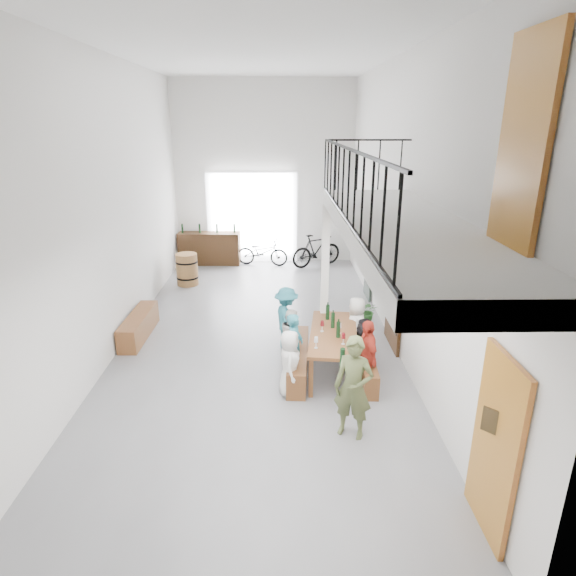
{
  "coord_description": "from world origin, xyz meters",
  "views": [
    {
      "loc": [
        0.44,
        -9.08,
        4.29
      ],
      "look_at": [
        0.6,
        -0.5,
        1.3
      ],
      "focal_mm": 30.0,
      "sensor_mm": 36.0,
      "label": 1
    }
  ],
  "objects_px": {
    "oak_barrel": "(187,269)",
    "host_standing": "(353,388)",
    "bicycle_near": "(262,252)",
    "bench_inner": "(298,360)",
    "tasting_table": "(333,337)",
    "side_bench": "(139,326)",
    "serving_counter": "(209,248)"
  },
  "relations": [
    {
      "from": "side_bench",
      "to": "serving_counter",
      "type": "xyz_separation_m",
      "value": [
        0.75,
        5.45,
        0.26
      ]
    },
    {
      "from": "side_bench",
      "to": "bicycle_near",
      "type": "distance_m",
      "value": 5.8
    },
    {
      "from": "host_standing",
      "to": "bicycle_near",
      "type": "distance_m",
      "value": 8.82
    },
    {
      "from": "oak_barrel",
      "to": "bicycle_near",
      "type": "bearing_deg",
      "value": 42.94
    },
    {
      "from": "host_standing",
      "to": "serving_counter",
      "type": "bearing_deg",
      "value": 134.71
    },
    {
      "from": "tasting_table",
      "to": "bench_inner",
      "type": "bearing_deg",
      "value": -178.22
    },
    {
      "from": "bench_inner",
      "to": "oak_barrel",
      "type": "bearing_deg",
      "value": 124.7
    },
    {
      "from": "serving_counter",
      "to": "bicycle_near",
      "type": "distance_m",
      "value": 1.68
    },
    {
      "from": "tasting_table",
      "to": "oak_barrel",
      "type": "distance_m",
      "value": 6.1
    },
    {
      "from": "bench_inner",
      "to": "host_standing",
      "type": "relative_size",
      "value": 1.3
    },
    {
      "from": "side_bench",
      "to": "host_standing",
      "type": "distance_m",
      "value": 5.26
    },
    {
      "from": "side_bench",
      "to": "oak_barrel",
      "type": "distance_m",
      "value": 3.43
    },
    {
      "from": "oak_barrel",
      "to": "host_standing",
      "type": "height_order",
      "value": "host_standing"
    },
    {
      "from": "side_bench",
      "to": "oak_barrel",
      "type": "xyz_separation_m",
      "value": [
        0.41,
        3.4,
        0.19
      ]
    },
    {
      "from": "side_bench",
      "to": "host_standing",
      "type": "xyz_separation_m",
      "value": [
        3.97,
        -3.41,
        0.52
      ]
    },
    {
      "from": "serving_counter",
      "to": "side_bench",
      "type": "bearing_deg",
      "value": -95.83
    },
    {
      "from": "bench_inner",
      "to": "host_standing",
      "type": "height_order",
      "value": "host_standing"
    },
    {
      "from": "host_standing",
      "to": "bicycle_near",
      "type": "xyz_separation_m",
      "value": [
        -1.55,
        8.68,
        -0.34
      ]
    },
    {
      "from": "serving_counter",
      "to": "tasting_table",
      "type": "bearing_deg",
      "value": -64.03
    },
    {
      "from": "serving_counter",
      "to": "host_standing",
      "type": "height_order",
      "value": "host_standing"
    },
    {
      "from": "bench_inner",
      "to": "serving_counter",
      "type": "height_order",
      "value": "serving_counter"
    },
    {
      "from": "oak_barrel",
      "to": "tasting_table",
      "type": "bearing_deg",
      "value": -55.21
    },
    {
      "from": "host_standing",
      "to": "side_bench",
      "type": "bearing_deg",
      "value": 164.08
    },
    {
      "from": "serving_counter",
      "to": "host_standing",
      "type": "relative_size",
      "value": 1.24
    },
    {
      "from": "oak_barrel",
      "to": "serving_counter",
      "type": "distance_m",
      "value": 2.08
    },
    {
      "from": "bicycle_near",
      "to": "oak_barrel",
      "type": "bearing_deg",
      "value": 143.91
    },
    {
      "from": "oak_barrel",
      "to": "side_bench",
      "type": "bearing_deg",
      "value": -96.86
    },
    {
      "from": "side_bench",
      "to": "host_standing",
      "type": "relative_size",
      "value": 1.14
    },
    {
      "from": "tasting_table",
      "to": "serving_counter",
      "type": "height_order",
      "value": "serving_counter"
    },
    {
      "from": "tasting_table",
      "to": "bench_inner",
      "type": "xyz_separation_m",
      "value": [
        -0.61,
        0.06,
        -0.48
      ]
    },
    {
      "from": "host_standing",
      "to": "bench_inner",
      "type": "bearing_deg",
      "value": 135.08
    },
    {
      "from": "bench_inner",
      "to": "oak_barrel",
      "type": "distance_m",
      "value": 5.72
    }
  ]
}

